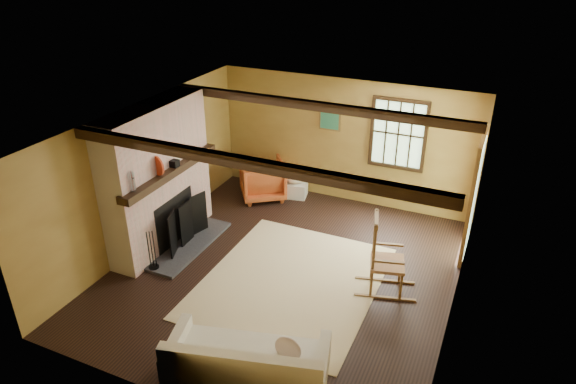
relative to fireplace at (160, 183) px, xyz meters
The scene contains 10 objects.
ground 2.48m from the fireplace, ahead, with size 5.50×5.50×0.00m, color black.
room_envelope 2.52m from the fireplace, ahead, with size 5.02×5.52×2.44m.
fireplace is the anchor object (origin of this frame).
rug 2.67m from the fireplace, ahead, with size 2.50×3.00×0.01m, color beige.
rocking_chair 3.77m from the fireplace, ahead, with size 0.98×0.67×1.23m.
sofa 3.65m from the fireplace, 38.72° to the right, with size 1.99×1.25×0.74m.
firewood_pile 2.74m from the fireplace, 80.43° to the left, with size 0.70×0.13×0.26m.
laundry_basket 2.93m from the fireplace, 61.44° to the left, with size 0.50×0.38×0.30m, color silver.
basket_pillow 2.86m from the fireplace, 61.44° to the left, with size 0.44×0.35×0.22m, color white.
armchair 2.39m from the fireplace, 70.24° to the left, with size 0.82×0.85×0.77m, color #BF6026.
Camera 1 is at (2.74, -5.99, 4.70)m, focal length 32.00 mm.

